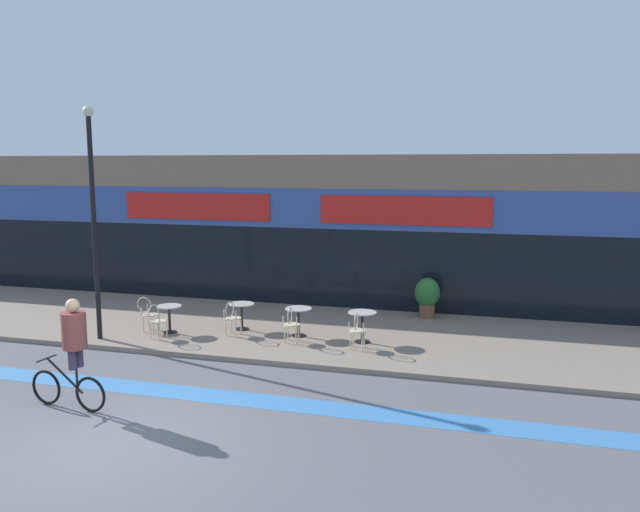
{
  "coord_description": "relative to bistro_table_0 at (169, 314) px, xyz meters",
  "views": [
    {
      "loc": [
        5.86,
        -8.1,
        4.47
      ],
      "look_at": [
        1.63,
        6.97,
        2.15
      ],
      "focal_mm": 35.0,
      "sensor_mm": 36.0,
      "label": 1
    }
  ],
  "objects": [
    {
      "name": "cafe_chair_3_near",
      "position": [
        5.0,
        -0.14,
        0.01
      ],
      "size": [
        0.41,
        0.58,
        0.9
      ],
      "rotation": [
        0.0,
        0.0,
        1.6
      ],
      "color": "beige",
      "rests_on": "sidewalk_slab"
    },
    {
      "name": "ground_plane",
      "position": [
        2.16,
        -6.0,
        -0.63
      ],
      "size": [
        120.0,
        120.0,
        0.0
      ],
      "primitive_type": "plane",
      "color": "#5B5B60"
    },
    {
      "name": "bistro_table_2",
      "position": [
        3.32,
        0.6,
        0.01
      ],
      "size": [
        0.68,
        0.68,
        0.73
      ],
      "color": "black",
      "rests_on": "sidewalk_slab"
    },
    {
      "name": "bistro_table_0",
      "position": [
        0.0,
        0.0,
        0.0
      ],
      "size": [
        0.65,
        0.65,
        0.71
      ],
      "color": "black",
      "rests_on": "sidewalk_slab"
    },
    {
      "name": "cafe_chair_0_near",
      "position": [
        -0.01,
        -0.62,
        0.01
      ],
      "size": [
        0.45,
        0.6,
        0.9
      ],
      "rotation": [
        0.0,
        0.0,
        1.43
      ],
      "color": "beige",
      "rests_on": "sidewalk_slab"
    },
    {
      "name": "bistro_table_3",
      "position": [
        5.0,
        0.48,
        0.04
      ],
      "size": [
        0.7,
        0.7,
        0.76
      ],
      "color": "black",
      "rests_on": "sidewalk_slab"
    },
    {
      "name": "bike_lane_stripe",
      "position": [
        2.16,
        -3.52,
        -0.62
      ],
      "size": [
        36.0,
        0.7,
        0.01
      ],
      "primitive_type": "cube",
      "color": "#3D7AB7",
      "rests_on": "ground"
    },
    {
      "name": "bistro_table_1",
      "position": [
        1.69,
        0.8,
        -0.01
      ],
      "size": [
        0.67,
        0.67,
        0.7
      ],
      "color": "black",
      "rests_on": "sidewalk_slab"
    },
    {
      "name": "cafe_chair_2_near",
      "position": [
        3.33,
        -0.03,
        0.01
      ],
      "size": [
        0.43,
        0.59,
        0.9
      ],
      "rotation": [
        0.0,
        0.0,
        1.64
      ],
      "color": "beige",
      "rests_on": "sidewalk_slab"
    },
    {
      "name": "cafe_chair_0_side",
      "position": [
        -0.63,
        -0.0,
        0.01
      ],
      "size": [
        0.58,
        0.42,
        0.9
      ],
      "rotation": [
        0.0,
        0.0,
        0.05
      ],
      "color": "beige",
      "rests_on": "sidewalk_slab"
    },
    {
      "name": "sidewalk_slab",
      "position": [
        2.16,
        1.25,
        -0.57
      ],
      "size": [
        40.0,
        5.5,
        0.12
      ],
      "primitive_type": "cube",
      "color": "gray",
      "rests_on": "ground"
    },
    {
      "name": "lamp_post",
      "position": [
        -1.41,
        -0.98,
        2.76
      ],
      "size": [
        0.26,
        0.26,
        5.71
      ],
      "color": "black",
      "rests_on": "sidewalk_slab"
    },
    {
      "name": "cafe_chair_1_near",
      "position": [
        1.68,
        0.17,
        0.01
      ],
      "size": [
        0.44,
        0.59,
        0.9
      ],
      "rotation": [
        0.0,
        0.0,
        1.46
      ],
      "color": "beige",
      "rests_on": "sidewalk_slab"
    },
    {
      "name": "storefront_facade",
      "position": [
        2.16,
        5.96,
        1.74
      ],
      "size": [
        40.0,
        4.06,
        4.73
      ],
      "color": "#7F6656",
      "rests_on": "ground"
    },
    {
      "name": "cyclist_0",
      "position": [
        0.75,
        -4.8,
        0.59
      ],
      "size": [
        1.69,
        0.54,
        2.08
      ],
      "rotation": [
        0.0,
        0.0,
        3.05
      ],
      "color": "black",
      "rests_on": "ground"
    },
    {
      "name": "planter_pot",
      "position": [
        6.27,
        3.43,
        0.14
      ],
      "size": [
        0.71,
        0.71,
        1.15
      ],
      "color": "brown",
      "rests_on": "sidewalk_slab"
    }
  ]
}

